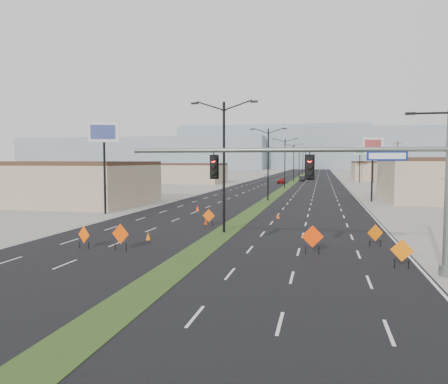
% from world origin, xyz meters
% --- Properties ---
extents(ground, '(600.00, 600.00, 0.00)m').
position_xyz_m(ground, '(0.00, 0.00, 0.00)').
color(ground, gray).
rests_on(ground, ground).
extents(road_surface, '(25.00, 400.00, 0.02)m').
position_xyz_m(road_surface, '(0.00, 100.00, 0.00)').
color(road_surface, black).
rests_on(road_surface, ground).
extents(median_strip, '(2.00, 400.00, 0.04)m').
position_xyz_m(median_strip, '(0.00, 100.00, 0.00)').
color(median_strip, '#274719').
rests_on(median_strip, ground).
extents(building_sw_near, '(40.00, 16.00, 5.00)m').
position_xyz_m(building_sw_near, '(-35.00, 30.00, 2.50)').
color(building_sw_near, tan).
rests_on(building_sw_near, ground).
extents(building_sw_far, '(30.00, 14.00, 4.50)m').
position_xyz_m(building_sw_far, '(-32.00, 85.00, 2.25)').
color(building_sw_far, tan).
rests_on(building_sw_far, ground).
extents(building_se_far, '(44.00, 16.00, 5.00)m').
position_xyz_m(building_se_far, '(38.00, 110.00, 2.50)').
color(building_se_far, tan).
rests_on(building_se_far, ground).
extents(mesa_west, '(180.00, 50.00, 22.00)m').
position_xyz_m(mesa_west, '(-120.00, 280.00, 11.00)').
color(mesa_west, gray).
rests_on(mesa_west, ground).
extents(mesa_center, '(220.00, 50.00, 28.00)m').
position_xyz_m(mesa_center, '(40.00, 300.00, 14.00)').
color(mesa_center, gray).
rests_on(mesa_center, ground).
extents(mesa_backdrop, '(140.00, 50.00, 32.00)m').
position_xyz_m(mesa_backdrop, '(-30.00, 320.00, 16.00)').
color(mesa_backdrop, gray).
rests_on(mesa_backdrop, ground).
extents(signal_mast, '(16.30, 0.60, 8.00)m').
position_xyz_m(signal_mast, '(8.56, 2.00, 4.79)').
color(signal_mast, slate).
rests_on(signal_mast, ground).
extents(streetlight_0, '(5.15, 0.24, 10.02)m').
position_xyz_m(streetlight_0, '(0.00, 12.00, 5.42)').
color(streetlight_0, black).
rests_on(streetlight_0, ground).
extents(streetlight_1, '(5.15, 0.24, 10.02)m').
position_xyz_m(streetlight_1, '(0.00, 40.00, 5.42)').
color(streetlight_1, black).
rests_on(streetlight_1, ground).
extents(streetlight_2, '(5.15, 0.24, 10.02)m').
position_xyz_m(streetlight_2, '(0.00, 68.00, 5.42)').
color(streetlight_2, black).
rests_on(streetlight_2, ground).
extents(streetlight_3, '(5.15, 0.24, 10.02)m').
position_xyz_m(streetlight_3, '(0.00, 96.00, 5.42)').
color(streetlight_3, black).
rests_on(streetlight_3, ground).
extents(streetlight_4, '(5.15, 0.24, 10.02)m').
position_xyz_m(streetlight_4, '(0.00, 124.00, 5.42)').
color(streetlight_4, black).
rests_on(streetlight_4, ground).
extents(streetlight_5, '(5.15, 0.24, 10.02)m').
position_xyz_m(streetlight_5, '(0.00, 152.00, 5.42)').
color(streetlight_5, black).
rests_on(streetlight_5, ground).
extents(streetlight_6, '(5.15, 0.24, 10.02)m').
position_xyz_m(streetlight_6, '(0.00, 180.00, 5.42)').
color(streetlight_6, black).
rests_on(streetlight_6, ground).
extents(utility_pole_1, '(1.60, 0.20, 9.00)m').
position_xyz_m(utility_pole_1, '(20.00, 60.00, 4.67)').
color(utility_pole_1, '#4C3823').
rests_on(utility_pole_1, ground).
extents(utility_pole_2, '(1.60, 0.20, 9.00)m').
position_xyz_m(utility_pole_2, '(20.00, 95.00, 4.67)').
color(utility_pole_2, '#4C3823').
rests_on(utility_pole_2, ground).
extents(utility_pole_3, '(1.60, 0.20, 9.00)m').
position_xyz_m(utility_pole_3, '(20.00, 130.00, 4.67)').
color(utility_pole_3, '#4C3823').
rests_on(utility_pole_3, ground).
extents(car_left, '(1.85, 3.99, 1.32)m').
position_xyz_m(car_left, '(-2.39, 87.06, 0.66)').
color(car_left, maroon).
rests_on(car_left, ground).
extents(car_mid, '(1.89, 4.21, 1.34)m').
position_xyz_m(car_mid, '(2.00, 101.05, 0.67)').
color(car_mid, black).
rests_on(car_mid, ground).
extents(car_far, '(2.20, 4.71, 1.33)m').
position_xyz_m(car_far, '(-10.73, 125.43, 0.67)').
color(car_far, silver).
rests_on(car_far, ground).
extents(construction_sign_0, '(1.01, 0.47, 1.44)m').
position_xyz_m(construction_sign_0, '(-7.26, 4.07, 0.84)').
color(construction_sign_0, '#FF5105').
rests_on(construction_sign_0, ground).
extents(construction_sign_1, '(1.24, 0.33, 1.68)m').
position_xyz_m(construction_sign_1, '(-4.75, 4.04, 0.99)').
color(construction_sign_1, '#E94604').
rests_on(construction_sign_1, ground).
extents(construction_sign_2, '(1.09, 0.16, 1.46)m').
position_xyz_m(construction_sign_2, '(-2.00, 15.01, 0.85)').
color(construction_sign_2, '#E14F04').
rests_on(construction_sign_2, ground).
extents(construction_sign_3, '(1.30, 0.25, 1.75)m').
position_xyz_m(construction_sign_3, '(6.83, 5.45, 1.03)').
color(construction_sign_3, '#F83A05').
rests_on(construction_sign_3, ground).
extents(construction_sign_4, '(1.11, 0.41, 1.54)m').
position_xyz_m(construction_sign_4, '(11.38, 3.00, 0.90)').
color(construction_sign_4, orange).
rests_on(construction_sign_4, ground).
extents(construction_sign_5, '(1.01, 0.47, 1.45)m').
position_xyz_m(construction_sign_5, '(10.74, 8.81, 0.85)').
color(construction_sign_5, '#D95804').
rests_on(construction_sign_5, ground).
extents(cone_0, '(0.41, 0.41, 0.56)m').
position_xyz_m(cone_0, '(-4.48, 7.75, 0.28)').
color(cone_0, '#EB6104').
rests_on(cone_0, ground).
extents(cone_1, '(0.34, 0.34, 0.54)m').
position_xyz_m(cone_1, '(-2.48, 15.78, 0.27)').
color(cone_1, '#E43F04').
rests_on(cone_1, ground).
extents(cone_2, '(0.35, 0.35, 0.56)m').
position_xyz_m(cone_2, '(3.25, 21.28, 0.28)').
color(cone_2, '#F54305').
rests_on(cone_2, ground).
extents(cone_3, '(0.39, 0.39, 0.64)m').
position_xyz_m(cone_3, '(-6.03, 25.54, 0.32)').
color(cone_3, '#FE4005').
rests_on(cone_3, ground).
extents(pole_sign_west, '(3.03, 1.48, 9.57)m').
position_xyz_m(pole_sign_west, '(-14.83, 21.15, 7.81)').
color(pole_sign_west, black).
rests_on(pole_sign_west, ground).
extents(pole_sign_east_near, '(2.82, 1.13, 8.70)m').
position_xyz_m(pole_sign_east_near, '(14.00, 41.88, 7.05)').
color(pole_sign_east_near, black).
rests_on(pole_sign_east_near, ground).
extents(pole_sign_east_far, '(3.01, 1.02, 9.21)m').
position_xyz_m(pole_sign_east_far, '(16.72, 96.16, 7.50)').
color(pole_sign_east_far, black).
rests_on(pole_sign_east_far, ground).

